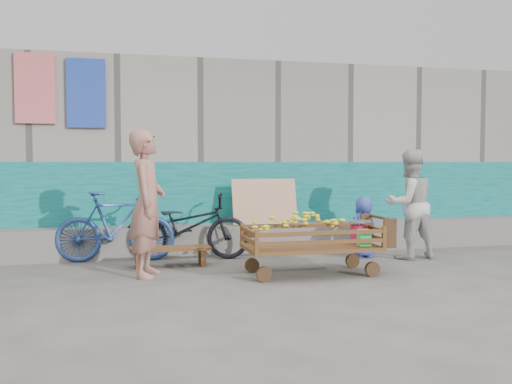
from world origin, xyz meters
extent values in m
plane|color=#4F4D47|center=(0.00, 0.00, 0.00)|extent=(80.00, 80.00, 0.00)
cube|color=gray|center=(0.00, 4.10, 1.50)|extent=(12.00, 3.00, 3.00)
cube|color=#046563|center=(0.00, 2.58, 0.70)|extent=(12.00, 0.03, 1.40)
cube|color=slate|center=(0.00, 2.35, 0.23)|extent=(12.00, 0.50, 0.45)
cube|color=tan|center=(0.30, 2.22, 0.80)|extent=(1.00, 0.19, 0.68)
cube|color=#E06269|center=(-3.00, 2.56, 2.45)|extent=(0.55, 0.03, 1.00)
cube|color=#2544AF|center=(-2.30, 2.56, 2.40)|extent=(0.55, 0.03, 1.00)
cube|color=#533816|center=(0.45, 0.52, 0.34)|extent=(1.64, 0.82, 0.05)
cylinder|color=#331A11|center=(-0.24, 0.21, 0.09)|extent=(0.18, 0.05, 0.18)
cube|color=#533816|center=(-0.35, 0.13, 0.49)|extent=(0.05, 0.05, 0.26)
cylinder|color=#331A11|center=(-0.24, 0.82, 0.09)|extent=(0.18, 0.05, 0.18)
cube|color=#533816|center=(-0.35, 0.90, 0.49)|extent=(0.05, 0.05, 0.26)
cylinder|color=#331A11|center=(1.13, 0.21, 0.09)|extent=(0.18, 0.05, 0.18)
cube|color=#533816|center=(1.24, 0.13, 0.49)|extent=(0.05, 0.05, 0.26)
cylinder|color=#331A11|center=(1.13, 0.82, 0.09)|extent=(0.18, 0.05, 0.18)
cube|color=#533816|center=(1.24, 0.90, 0.49)|extent=(0.05, 0.05, 0.26)
cube|color=#533816|center=(0.45, 0.13, 0.46)|extent=(1.59, 0.04, 0.05)
cube|color=#533816|center=(0.45, 0.13, 0.57)|extent=(1.59, 0.04, 0.05)
cube|color=#533816|center=(0.45, 0.90, 0.46)|extent=(1.59, 0.04, 0.05)
cube|color=#533816|center=(0.45, 0.90, 0.57)|extent=(1.59, 0.04, 0.05)
cube|color=#533816|center=(-0.35, 0.52, 0.46)|extent=(0.04, 0.77, 0.05)
cube|color=#533816|center=(-0.35, 0.52, 0.57)|extent=(0.04, 0.77, 0.05)
cube|color=#533816|center=(1.24, 0.52, 0.46)|extent=(0.04, 0.77, 0.05)
cube|color=#533816|center=(1.24, 0.52, 0.57)|extent=(0.04, 0.77, 0.05)
cylinder|color=#331A11|center=(1.41, 0.52, 0.68)|extent=(0.04, 0.73, 0.04)
cube|color=#331A11|center=(1.34, 0.85, 0.53)|extent=(0.16, 0.04, 0.36)
cube|color=#331A11|center=(1.34, 0.18, 0.53)|extent=(0.16, 0.04, 0.36)
ellipsoid|color=yellow|center=(0.36, 0.52, 0.57)|extent=(1.19, 0.64, 0.40)
cylinder|color=#D42252|center=(1.09, 0.52, 0.48)|extent=(0.22, 0.22, 0.24)
cylinder|color=silver|center=(1.09, 0.52, 0.61)|extent=(0.03, 0.03, 0.05)
cylinder|color=silver|center=(1.09, 0.52, 0.65)|extent=(0.31, 0.31, 0.02)
cube|color=#38E865|center=(1.04, 0.26, 0.47)|extent=(0.15, 0.11, 0.20)
cube|color=#533816|center=(-1.20, 1.47, 0.24)|extent=(1.06, 0.32, 0.04)
cube|color=#533816|center=(-1.63, 1.47, 0.11)|extent=(0.06, 0.30, 0.21)
cube|color=#533816|center=(-0.78, 1.47, 0.11)|extent=(0.06, 0.30, 0.21)
imported|color=#A1695A|center=(-1.53, 0.88, 0.89)|extent=(0.57, 0.73, 1.79)
imported|color=beige|center=(2.22, 1.30, 0.79)|extent=(0.83, 0.67, 1.58)
imported|color=#394FBC|center=(1.62, 1.54, 0.45)|extent=(0.48, 0.36, 0.89)
imported|color=black|center=(-0.91, 2.05, 0.47)|extent=(1.89, 1.03, 0.94)
imported|color=navy|center=(-1.91, 2.05, 0.49)|extent=(1.67, 0.57, 0.99)
camera|label=1|loc=(-1.91, -6.14, 1.40)|focal=40.00mm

